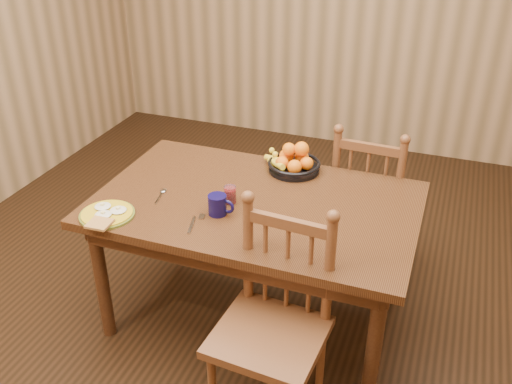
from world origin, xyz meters
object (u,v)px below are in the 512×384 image
(dining_table, at_px, (256,215))
(chair_far, at_px, (369,202))
(breakfast_plate, at_px, (107,214))
(coffee_mug, at_px, (218,205))
(fruit_bowl, at_px, (293,162))
(chair_near, at_px, (273,326))

(dining_table, bearing_deg, chair_far, 55.02)
(dining_table, relative_size, chair_far, 1.66)
(chair_far, distance_m, breakfast_plate, 1.54)
(coffee_mug, bearing_deg, breakfast_plate, -157.36)
(dining_table, distance_m, chair_far, 0.84)
(coffee_mug, bearing_deg, fruit_bowl, 70.22)
(chair_far, height_order, fruit_bowl, chair_far)
(chair_far, bearing_deg, dining_table, 57.67)
(breakfast_plate, xyz_separation_m, fruit_bowl, (0.69, 0.77, 0.04))
(coffee_mug, bearing_deg, chair_near, -42.77)
(fruit_bowl, bearing_deg, coffee_mug, -109.78)
(chair_far, distance_m, fruit_bowl, 0.59)
(coffee_mug, relative_size, fruit_bowl, 0.41)
(chair_near, bearing_deg, coffee_mug, 141.31)
(fruit_bowl, bearing_deg, breakfast_plate, -132.11)
(chair_far, relative_size, breakfast_plate, 3.34)
(fruit_bowl, bearing_deg, chair_near, -77.71)
(coffee_mug, bearing_deg, dining_table, 55.11)
(chair_far, height_order, chair_near, chair_near)
(chair_near, distance_m, coffee_mug, 0.64)
(chair_far, height_order, breakfast_plate, chair_far)
(chair_near, xyz_separation_m, fruit_bowl, (-0.20, 0.94, 0.31))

